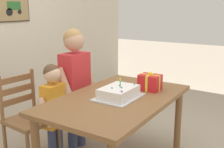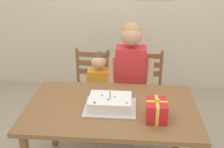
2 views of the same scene
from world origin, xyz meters
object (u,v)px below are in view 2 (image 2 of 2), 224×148
at_px(child_older, 131,71).
at_px(child_younger, 99,87).
at_px(gift_box_red_large, 156,110).
at_px(chair_left, 91,89).
at_px(chair_right, 145,91).
at_px(dining_table, 112,116).
at_px(birthday_cake, 110,103).

xyz_separation_m(child_older, child_younger, (-0.34, 0.00, -0.20)).
relative_size(gift_box_red_large, child_older, 0.16).
height_order(chair_left, child_younger, child_younger).
height_order(gift_box_red_large, child_older, child_older).
bearing_deg(gift_box_red_large, chair_right, 92.70).
bearing_deg(chair_left, chair_right, 0.01).
bearing_deg(dining_table, birthday_cake, -109.74).
bearing_deg(chair_left, gift_box_red_large, -55.61).
height_order(dining_table, chair_left, chair_left).
distance_m(birthday_cake, child_younger, 0.69).
xyz_separation_m(birthday_cake, chair_right, (0.33, 0.88, -0.33)).
height_order(gift_box_red_large, chair_left, gift_box_red_large).
height_order(child_older, child_younger, child_older).
distance_m(chair_left, chair_right, 0.65).
distance_m(dining_table, birthday_cake, 0.15).
bearing_deg(birthday_cake, child_older, 75.90).
bearing_deg(child_older, chair_right, 53.61).
bearing_deg(chair_right, chair_left, -179.99).
relative_size(chair_right, child_younger, 0.90).
bearing_deg(dining_table, chair_right, 69.18).
relative_size(gift_box_red_large, chair_right, 0.23).
distance_m(dining_table, child_older, 0.66).
relative_size(chair_left, chair_right, 1.00).
bearing_deg(child_younger, chair_right, 24.48).
height_order(chair_left, child_older, child_older).
height_order(dining_table, chair_right, chair_right).
distance_m(birthday_cake, chair_left, 0.99).
bearing_deg(child_younger, gift_box_red_large, -54.51).
bearing_deg(gift_box_red_large, chair_left, 124.39).
relative_size(birthday_cake, gift_box_red_large, 2.09).
relative_size(birthday_cake, chair_right, 0.48).
bearing_deg(birthday_cake, child_younger, 105.17).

